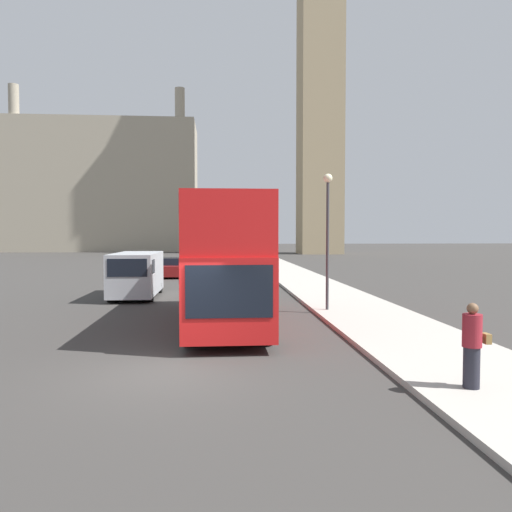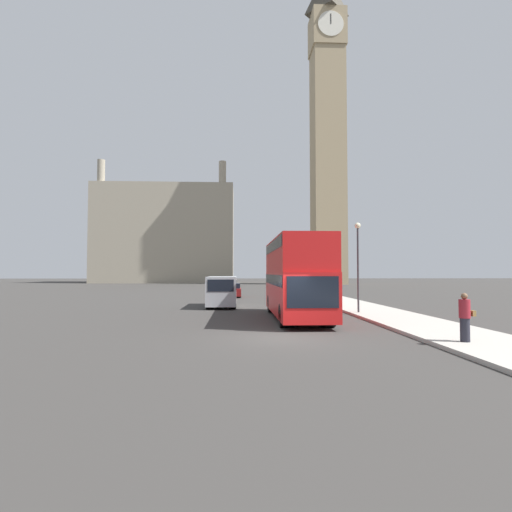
# 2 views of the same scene
# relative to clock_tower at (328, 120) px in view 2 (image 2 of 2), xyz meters

# --- Properties ---
(ground_plane) EXTENTS (300.00, 300.00, 0.00)m
(ground_plane) POSITION_rel_clock_tower_xyz_m (-17.71, -68.67, -35.71)
(ground_plane) COLOR #383533
(sidewalk_strip) EXTENTS (3.85, 120.00, 0.15)m
(sidewalk_strip) POSITION_rel_clock_tower_xyz_m (-10.78, -68.67, -35.64)
(sidewalk_strip) COLOR #ADA89E
(sidewalk_strip) RESTS_ON ground_plane
(clock_tower) EXTENTS (7.19, 7.36, 69.72)m
(clock_tower) POSITION_rel_clock_tower_xyz_m (0.00, 0.00, 0.00)
(clock_tower) COLOR tan
(clock_tower) RESTS_ON ground_plane
(building_block_distant) EXTENTS (33.57, 14.52, 29.08)m
(building_block_distant) POSITION_rel_clock_tower_xyz_m (-37.40, 16.28, -23.75)
(building_block_distant) COLOR #9E937F
(building_block_distant) RESTS_ON ground_plane
(red_double_decker_bus) EXTENTS (2.62, 10.05, 4.39)m
(red_double_decker_bus) POSITION_rel_clock_tower_xyz_m (-16.30, -62.37, -33.27)
(red_double_decker_bus) COLOR red
(red_double_decker_bus) RESTS_ON ground_plane
(white_van) EXTENTS (2.13, 5.41, 2.25)m
(white_van) POSITION_rel_clock_tower_xyz_m (-20.68, -54.68, -34.50)
(white_van) COLOR #B2B7BC
(white_van) RESTS_ON ground_plane
(pedestrian) EXTENTS (0.54, 0.38, 1.70)m
(pedestrian) POSITION_rel_clock_tower_xyz_m (-11.56, -70.78, -34.71)
(pedestrian) COLOR #23232D
(pedestrian) RESTS_ON sidewalk_strip
(street_lamp) EXTENTS (0.36, 0.36, 5.48)m
(street_lamp) POSITION_rel_clock_tower_xyz_m (-12.16, -60.41, -31.94)
(street_lamp) COLOR #38383D
(street_lamp) RESTS_ON sidewalk_strip
(parked_sedan) EXTENTS (1.77, 4.46, 1.42)m
(parked_sedan) POSITION_rel_clock_tower_xyz_m (-20.06, -42.62, -35.06)
(parked_sedan) COLOR maroon
(parked_sedan) RESTS_ON ground_plane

